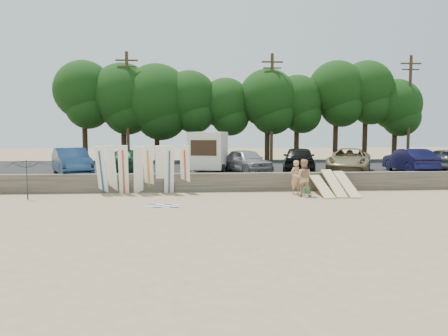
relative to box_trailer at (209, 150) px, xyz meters
The scene contains 29 objects.
ground 7.45m from the box_trailer, 58.65° to the right, with size 120.00×120.00×0.00m, color tan.
seawall 5.10m from the box_trailer, 39.83° to the right, with size 44.00×0.50×1.00m, color #6B6356.
parking_lot 6.02m from the box_trailer, 49.82° to the left, with size 44.00×14.50×0.70m, color #282828.
treeline 12.37m from the box_trailer, 78.80° to the left, with size 32.21×6.11×8.78m.
utility_poles 11.90m from the box_trailer, 60.00° to the left, with size 25.80×0.26×9.00m.
box_trailer is the anchor object (origin of this frame).
car_0 8.13m from the box_trailer, behind, with size 1.68×4.83×1.59m, color #162F4E.
car_1 4.89m from the box_trailer, behind, with size 1.83×4.54×1.55m, color #123220.
car_2 2.46m from the box_trailer, ahead, with size 1.73×4.31×1.47m, color gray.
car_3 5.64m from the box_trailer, ahead, with size 1.93×4.80×1.64m, color black.
car_4 8.90m from the box_trailer, ahead, with size 2.48×5.38×1.49m, color #897A57.
car_5 12.53m from the box_trailer, ahead, with size 1.58×4.52×1.49m, color black.
surfboard_upright_0 6.85m from the box_trailer, 147.79° to the right, with size 0.50×0.06×2.60m, color white.
surfboard_upright_1 6.39m from the box_trailer, 146.02° to the right, with size 0.50×0.06×2.60m, color white.
surfboard_upright_2 5.97m from the box_trailer, 141.10° to the right, with size 0.50×0.06×2.60m, color white.
surfboard_upright_3 5.39m from the box_trailer, 136.00° to the right, with size 0.50×0.06×2.60m, color white.
surfboard_upright_4 4.91m from the box_trailer, 133.35° to the right, with size 0.50×0.06×2.60m, color white.
surfboard_upright_5 4.46m from the box_trailer, 128.06° to the right, with size 0.50×0.06×2.60m, color white.
surfboard_upright_6 4.43m from the box_trailer, 120.78° to the right, with size 0.50×0.06×2.60m, color white.
surfboard_upright_7 3.83m from the box_trailer, 111.86° to the right, with size 0.50×0.06×2.60m, color white.
surfboard_low_0 7.60m from the box_trailer, 40.28° to the right, with size 0.56×3.00×0.07m, color #D6C187.
surfboard_low_1 8.00m from the box_trailer, 36.13° to the right, with size 0.56×3.00×0.07m, color #D6C187.
surfboard_low_2 8.58m from the box_trailer, 34.02° to the right, with size 0.56×3.00×0.07m, color #D6C187.
beachgoer_a 6.35m from the box_trailer, 45.82° to the right, with size 0.65×0.42×1.77m, color tan.
beachgoer_b 7.03m from the box_trailer, 48.87° to the right, with size 0.92×0.71×1.88m, color tan.
cooler 6.80m from the box_trailer, 39.54° to the right, with size 0.38×0.30×0.32m, color #227E48.
gear_bag 7.35m from the box_trailer, 31.54° to the right, with size 0.30×0.25×0.22m, color orange.
beach_towel 8.20m from the box_trailer, 107.08° to the right, with size 1.50×1.50×0.00m, color white.
beach_umbrella 10.38m from the box_trailer, 149.78° to the right, with size 2.17×2.21×1.99m, color black.
Camera 1 is at (-4.74, -20.63, 3.36)m, focal length 35.00 mm.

